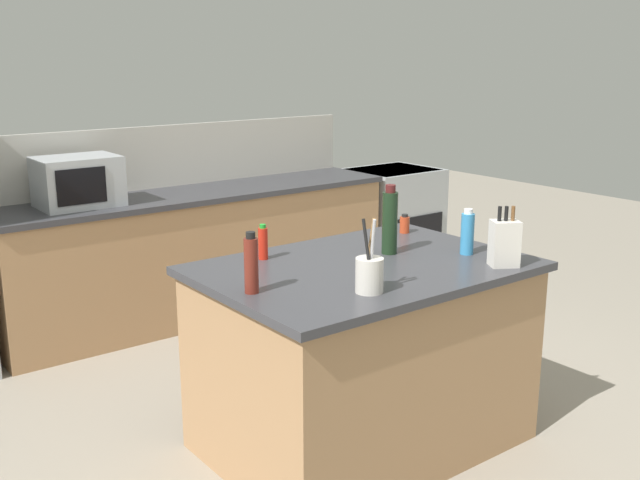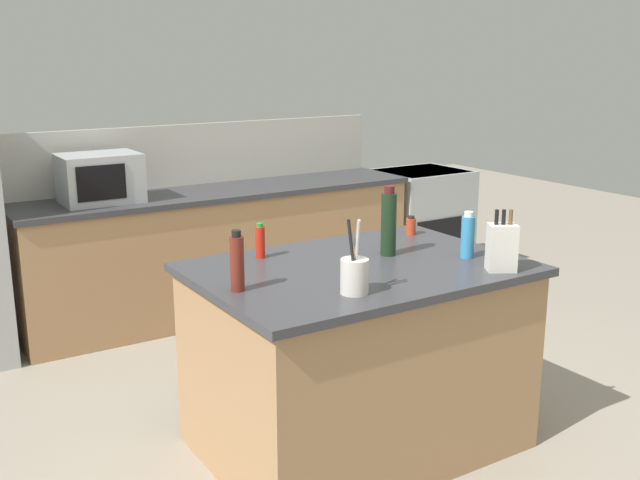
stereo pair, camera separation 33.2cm
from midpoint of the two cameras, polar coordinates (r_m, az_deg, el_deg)
ground_plane at (r=3.95m, az=5.32°, el=-15.18°), size 14.00×14.00×0.00m
back_counter_run at (r=5.66m, az=-5.79°, el=-0.82°), size 3.02×0.66×0.94m
wall_backsplash at (r=5.81m, az=-7.37°, el=6.54°), size 2.98×0.03×0.46m
kitchen_island at (r=3.74m, az=5.49°, el=-8.87°), size 1.55×1.09×0.94m
range_oven at (r=6.72m, az=9.07°, el=1.43°), size 0.76×0.65×0.92m
microwave at (r=5.21m, az=-14.69°, el=4.58°), size 0.52×0.39×0.33m
knife_block at (r=3.60m, az=16.29°, el=-0.54°), size 0.16×0.15×0.29m
utensil_crock at (r=3.15m, az=5.67°, el=-2.68°), size 0.12×0.12×0.32m
dish_soap_bottle at (r=3.78m, az=13.68°, el=0.27°), size 0.07×0.07×0.23m
vinegar_bottle at (r=3.16m, az=-3.36°, el=-1.76°), size 0.06×0.06×0.27m
wine_bottle at (r=3.74m, az=7.80°, el=1.28°), size 0.08×0.08×0.35m
hot_sauce_bottle at (r=3.68m, az=-2.00°, el=-0.14°), size 0.05×0.05×0.18m
spice_jar_paprika at (r=4.20m, az=9.21°, el=1.04°), size 0.06×0.06×0.11m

